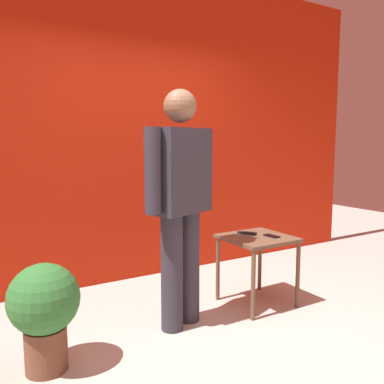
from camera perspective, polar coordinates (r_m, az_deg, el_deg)
name	(u,v)px	position (r m, az deg, el deg)	size (l,w,h in m)	color
ground_plane	(220,344)	(3.04, 4.00, -20.89)	(12.00, 12.00, 0.00)	#B7B2A8
back_wall_red	(126,125)	(4.18, -9.40, 9.48)	(6.24, 0.12, 3.22)	red
standing_person	(180,197)	(3.02, -1.68, -0.67)	(0.71, 0.40, 1.82)	#2D2D38
side_table	(257,246)	(3.58, 9.31, -7.67)	(0.56, 0.56, 0.61)	brown
cell_phone	(272,236)	(3.57, 11.29, -6.17)	(0.07, 0.14, 0.01)	black
tv_remote	(247,233)	(3.63, 7.86, -5.81)	(0.04, 0.17, 0.02)	black
potted_plant	(44,308)	(2.73, -20.35, -15.27)	(0.44, 0.44, 0.69)	brown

